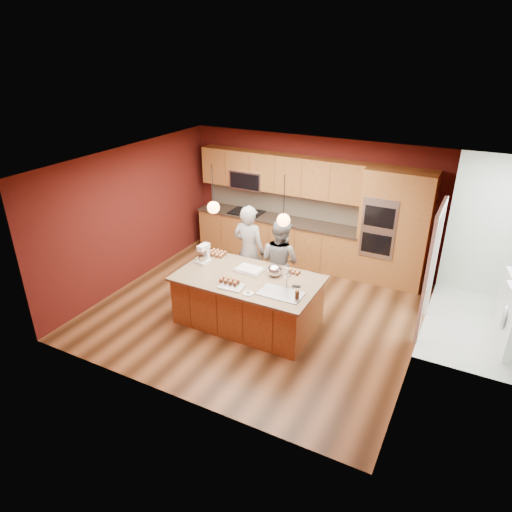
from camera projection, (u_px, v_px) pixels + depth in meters
The scene contains 24 objects.
floor at pixel (257, 310), 8.30m from camera, with size 5.50×5.50×0.00m, color #3E2512.
ceiling at pixel (257, 163), 7.14m from camera, with size 5.50×5.50×0.00m, color silver.
wall_back at pixel (311, 200), 9.72m from camera, with size 5.50×5.50×0.00m, color #4D1511.
wall_front at pixel (166, 312), 5.71m from camera, with size 5.50×5.50×0.00m, color #4D1511.
wall_left at pixel (132, 216), 8.86m from camera, with size 5.00×5.00×0.00m, color #4D1511.
wall_right at pixel (426, 277), 6.57m from camera, with size 5.00×5.00×0.00m, color #4D1511.
cabinet_run at pixel (277, 215), 9.96m from camera, with size 3.74×0.64×2.30m.
oven_column at pixel (394, 229), 8.79m from camera, with size 1.30×0.62×2.30m.
doorway_trim at pixel (430, 272), 7.35m from camera, with size 0.08×1.11×2.20m, color silver, non-canonical shape.
pendant_left at pixel (213, 207), 7.34m from camera, with size 0.20×0.20×0.80m.
pendant_right at pixel (283, 220), 6.82m from camera, with size 0.20×0.20×0.80m.
island at pixel (249, 300), 7.74m from camera, with size 2.39×1.34×1.26m.
person_left at pixel (249, 251), 8.49m from camera, with size 0.65×0.42×1.77m, color black.
person_right at pixel (280, 262), 8.26m from camera, with size 0.79×0.61×1.62m, color slate.
stand_mixer at pixel (204, 255), 8.00m from camera, with size 0.20×0.27×0.35m.
sheet_cake at pixel (250, 269), 7.77m from camera, with size 0.50×0.38×0.05m.
cooling_rack at pixel (232, 286), 7.27m from camera, with size 0.40×0.28×0.02m, color #B3B6BB.
mixing_bowl at pixel (274, 270), 7.57m from camera, with size 0.25×0.25×0.21m, color silver.
plate at pixel (248, 293), 7.07m from camera, with size 0.17×0.17×0.01m, color white.
tumbler at pixel (297, 295), 6.90m from camera, with size 0.07×0.07×0.13m, color #371F0F.
phone at pixel (296, 286), 7.27m from camera, with size 0.13×0.07×0.01m, color black.
cupcakes_left at pixel (217, 253), 8.33m from camera, with size 0.33×0.25×0.07m, color tan, non-canonical shape.
cupcakes_rack at pixel (229, 280), 7.35m from camera, with size 0.34×0.17×0.08m, color tan, non-canonical shape.
cupcakes_right at pixel (294, 272), 7.68m from camera, with size 0.23×0.15×0.07m, color tan, non-canonical shape.
Camera 1 is at (3.25, -6.29, 4.44)m, focal length 32.00 mm.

